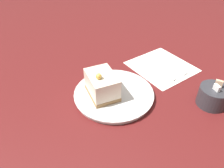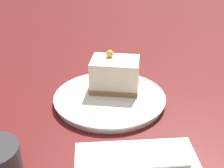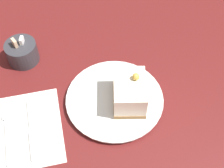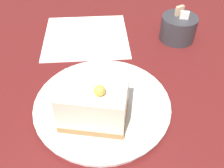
# 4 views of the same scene
# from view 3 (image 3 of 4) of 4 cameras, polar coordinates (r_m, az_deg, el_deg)

# --- Properties ---
(ground_plane) EXTENTS (4.00, 4.00, 0.00)m
(ground_plane) POSITION_cam_3_polar(r_m,az_deg,el_deg) (0.79, -0.43, -3.50)
(ground_plane) COLOR #5B1919
(plate) EXTENTS (0.24, 0.24, 0.02)m
(plate) POSITION_cam_3_polar(r_m,az_deg,el_deg) (0.78, 0.56, -3.07)
(plate) COLOR silver
(plate) RESTS_ON ground_plane
(cake_slice) EXTENTS (0.11, 0.13, 0.09)m
(cake_slice) POSITION_cam_3_polar(r_m,az_deg,el_deg) (0.75, 3.22, -1.52)
(cake_slice) COLOR #9E7547
(cake_slice) RESTS_ON plate
(napkin) EXTENTS (0.22, 0.23, 0.00)m
(napkin) POSITION_cam_3_polar(r_m,az_deg,el_deg) (0.78, -16.55, -8.15)
(napkin) COLOR white
(napkin) RESTS_ON ground_plane
(fork) EXTENTS (0.03, 0.17, 0.00)m
(fork) POSITION_cam_3_polar(r_m,az_deg,el_deg) (0.79, -18.66, -7.33)
(fork) COLOR silver
(fork) RESTS_ON napkin
(knife) EXTENTS (0.03, 0.17, 0.00)m
(knife) POSITION_cam_3_polar(r_m,az_deg,el_deg) (0.77, -14.47, -8.76)
(knife) COLOR silver
(knife) RESTS_ON napkin
(sugar_bowl) EXTENTS (0.09, 0.09, 0.08)m
(sugar_bowl) POSITION_cam_3_polar(r_m,az_deg,el_deg) (0.89, -16.13, 5.62)
(sugar_bowl) COLOR #333338
(sugar_bowl) RESTS_ON ground_plane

